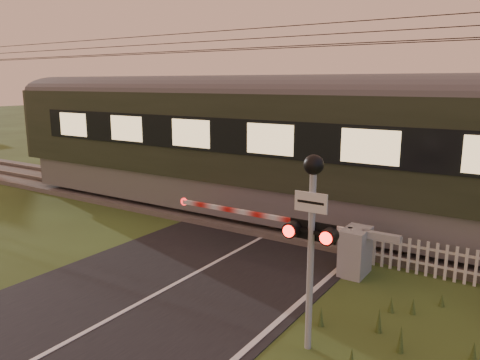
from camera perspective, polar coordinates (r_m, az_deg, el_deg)
The scene contains 7 objects.
ground at distance 10.22m, azimuth -11.72°, elevation -14.36°, with size 160.00×160.00×0.00m, color #344119.
road at distance 10.06m, azimuth -12.61°, elevation -14.78°, with size 6.00×140.00×0.03m.
track_bed at distance 15.15m, azimuth 5.85°, elevation -5.12°, with size 140.00×3.40×0.39m.
overhead_wires at distance 14.55m, azimuth 6.33°, elevation 16.72°, with size 120.00×0.62×0.62m.
boom_gate at distance 11.52m, azimuth 12.66°, elevation -7.95°, with size 6.34×0.87×1.15m.
crossing_signal at distance 7.67m, azimuth 8.74°, elevation -4.68°, with size 0.85×0.35×3.36m.
picket_fence at distance 11.87m, azimuth 22.83°, elevation -9.04°, with size 3.11×0.07×0.85m.
Camera 1 is at (6.58, -6.42, 4.47)m, focal length 35.00 mm.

